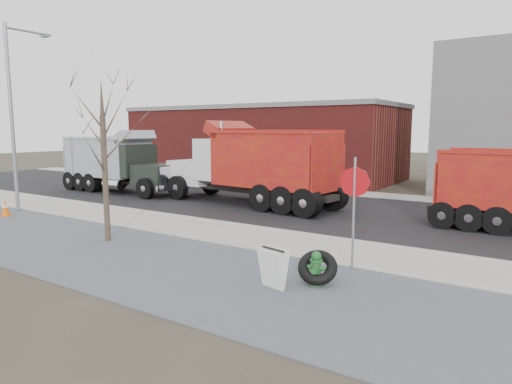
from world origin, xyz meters
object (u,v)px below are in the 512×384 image
Objects in this scene: fire_hydrant at (316,270)px; sandwich_board at (273,268)px; truck_tire at (318,267)px; stop_sign at (354,194)px; dump_truck_red_b at (254,163)px; dump_truck_grey at (118,161)px.

sandwich_board reaches higher than fire_hydrant.
fire_hydrant is 0.71× the size of truck_tire.
stop_sign is 3.13× the size of sandwich_board.
stop_sign reaches higher than fire_hydrant.
truck_tire is 2.18m from stop_sign.
truck_tire is at bearing 64.30° from sandwich_board.
dump_truck_red_b reaches higher than truck_tire.
fire_hydrant is at bearing -82.79° from stop_sign.
fire_hydrant is 0.28× the size of stop_sign.
dump_truck_grey is at bearing 154.18° from truck_tire.
truck_tire is at bearing -25.26° from dump_truck_grey.
dump_truck_grey is (-16.37, 7.92, 1.36)m from truck_tire.
dump_truck_grey is at bearing 175.20° from stop_sign.
stop_sign is at bearing 80.50° from truck_tire.
stop_sign reaches higher than truck_tire.
fire_hydrant is at bearing 61.68° from sandwich_board.
sandwich_board is (-0.69, -0.85, 0.08)m from truck_tire.
stop_sign is at bearing 81.57° from sandwich_board.
dump_truck_red_b is (-7.67, 6.89, 0.03)m from stop_sign.
fire_hydrant is 11.38m from dump_truck_red_b.
sandwich_board reaches higher than truck_tire.
sandwich_board is at bearing -142.20° from fire_hydrant.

